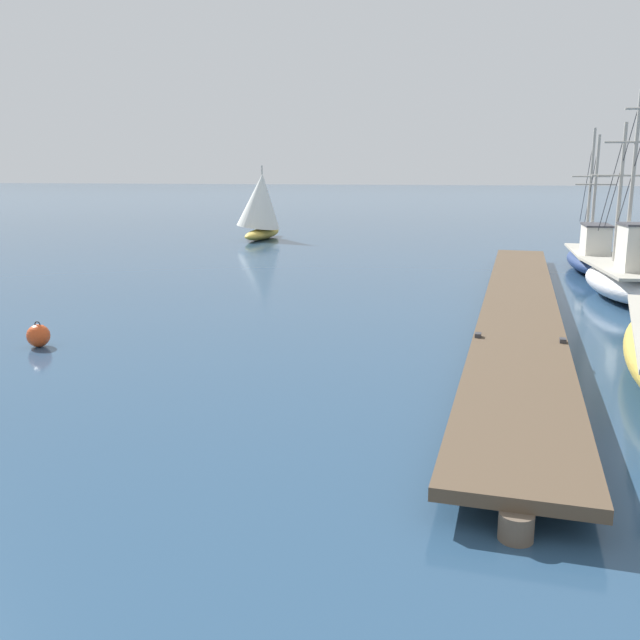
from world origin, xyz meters
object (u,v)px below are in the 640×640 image
Objects in this scene: mooring_buoy at (38,336)px; fishing_boat_0 at (627,277)px; distant_sailboat at (261,206)px; fishing_boat_2 at (591,256)px.

fishing_boat_0 is at bearing 34.81° from mooring_buoy.
fishing_boat_0 is 22.03m from distant_sailboat.
distant_sailboat is (-16.43, 14.63, 1.17)m from fishing_boat_0.
mooring_buoy is 0.12× the size of distant_sailboat.
fishing_boat_2 is at bearing 92.76° from fishing_boat_0.
fishing_boat_2 is (-0.28, 5.89, -0.08)m from fishing_boat_0.
fishing_boat_2 is 1.47× the size of distant_sailboat.
fishing_boat_0 is at bearing -87.24° from fishing_boat_2.
mooring_buoy is (-13.15, -9.14, -0.43)m from fishing_boat_0.
fishing_boat_0 reaches higher than mooring_buoy.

